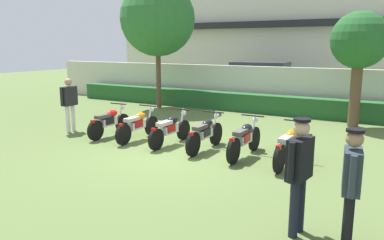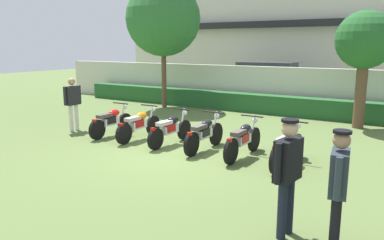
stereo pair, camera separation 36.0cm
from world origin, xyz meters
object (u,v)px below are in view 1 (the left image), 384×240
Objects in this scene: parked_car at (263,81)px; officer_0 at (299,167)px; tree_near_inspector at (158,19)px; inspector_person at (69,100)px; motorcycle_in_row_2 at (170,129)px; motorcycle_in_row_4 at (245,139)px; officer_1 at (351,180)px; motorcycle_in_row_1 at (138,125)px; motorcycle_in_row_3 at (205,133)px; motorcycle_in_row_0 at (109,122)px; tree_far_side at (360,42)px; motorcycle_in_row_5 at (289,146)px.

parked_car is 14.06m from officer_0.
inspector_person is (0.31, -5.36, -2.79)m from tree_near_inspector.
motorcycle_in_row_4 reaches higher than motorcycle_in_row_2.
officer_1 is (2.82, -3.33, 0.52)m from motorcycle_in_row_4.
tree_near_inspector is at bearing 28.10° from motorcycle_in_row_1.
officer_0 reaches higher than motorcycle_in_row_3.
motorcycle_in_row_1 is at bearing -86.19° from motorcycle_in_row_0.
motorcycle_in_row_2 is 3.68m from inspector_person.
inspector_person is (-5.84, -0.13, 0.55)m from motorcycle_in_row_4.
tree_near_inspector is 2.84× the size of motorcycle_in_row_3.
motorcycle_in_row_0 is at bearing 94.10° from motorcycle_in_row_2.
tree_far_side reaches higher than motorcycle_in_row_1.
inspector_person is at bearing -12.78° from officer_0.
parked_car is at bearing -8.05° from motorcycle_in_row_0.
tree_near_inspector is 3.00× the size of motorcycle_in_row_0.
tree_far_side reaches higher than officer_1.
tree_near_inspector is 12.72m from officer_1.
motorcycle_in_row_0 is 0.92× the size of motorcycle_in_row_4.
inspector_person is (-2.52, -0.20, 0.56)m from motorcycle_in_row_1.
motorcycle_in_row_0 is 1.05× the size of officer_0.
motorcycle_in_row_4 is at bearing -58.13° from officer_1.
motorcycle_in_row_5 is at bearing -94.27° from motorcycle_in_row_4.
motorcycle_in_row_5 is (7.28, -5.32, -3.35)m from tree_near_inspector.
officer_0 reaches higher than officer_1.
officer_1 is at bearing -139.41° from motorcycle_in_row_4.
motorcycle_in_row_0 is at bearing -70.87° from tree_near_inspector.
officer_0 reaches higher than motorcycle_in_row_0.
officer_1 is at bearing -68.74° from parked_car.
tree_near_inspector is at bearing 18.73° from motorcycle_in_row_0.
inspector_person is at bearing 95.21° from motorcycle_in_row_2.
motorcycle_in_row_3 is at bearing 87.84° from motorcycle_in_row_4.
tree_far_side reaches higher than motorcycle_in_row_3.
motorcycle_in_row_5 is (-0.72, -5.24, -2.35)m from tree_far_side.
motorcycle_in_row_3 is at bearing -36.91° from officer_0.
tree_near_inspector is 7.96m from motorcycle_in_row_3.
motorcycle_in_row_2 is 1.10× the size of officer_0.
tree_far_side is 5.79m from motorcycle_in_row_5.
tree_far_side is at bearing -30.23° from motorcycle_in_row_3.
officer_0 is 0.70m from officer_1.
officer_0 is at bearing -88.09° from tree_far_side.
motorcycle_in_row_2 is at bearing 3.22° from inspector_person.
tree_near_inspector reaches higher than motorcycle_in_row_4.
motorcycle_in_row_0 is at bearing -100.30° from parked_car.
tree_near_inspector reaches higher than motorcycle_in_row_0.
motorcycle_in_row_5 is at bearing 0.35° from inspector_person.
tree_far_side reaches higher than motorcycle_in_row_5.
motorcycle_in_row_3 is 0.99× the size of motorcycle_in_row_5.
motorcycle_in_row_2 is at bearing 89.15° from motorcycle_in_row_5.
motorcycle_in_row_5 is at bearing -90.78° from motorcycle_in_row_2.
motorcycle_in_row_0 is at bearing 4.79° from inspector_person.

